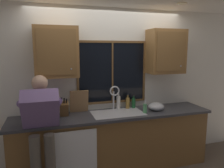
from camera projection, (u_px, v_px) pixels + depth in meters
name	position (u px, v px, depth m)	size (l,w,h in m)	color
back_wall	(108.00, 87.00, 3.60)	(5.44, 0.12, 2.55)	silver
ceiling_downlight_right	(182.00, 3.00, 3.04)	(0.14, 0.14, 0.01)	#FFEAB2
window_glass	(112.00, 72.00, 3.51)	(1.10, 0.02, 0.95)	black
window_frame_top	(112.00, 42.00, 3.42)	(1.17, 0.02, 0.04)	brown
window_frame_bottom	(112.00, 102.00, 3.58)	(1.17, 0.02, 0.04)	brown
window_frame_left	(78.00, 74.00, 3.34)	(0.04, 0.02, 0.95)	brown
window_frame_right	(144.00, 71.00, 3.67)	(0.04, 0.02, 0.95)	brown
window_mullion_center	(112.00, 72.00, 3.50)	(0.02, 0.02, 0.95)	brown
lower_cabinet_run	(114.00, 142.00, 3.40)	(3.04, 0.58, 0.88)	brown
countertop	(114.00, 115.00, 3.31)	(3.10, 0.62, 0.04)	#38383D
dishwasher_front	(75.00, 157.00, 2.91)	(0.60, 0.02, 0.74)	white
upper_cabinet_left	(56.00, 52.00, 3.05)	(0.61, 0.36, 0.72)	olive
upper_cabinet_right	(166.00, 52.00, 3.56)	(0.61, 0.36, 0.72)	olive
sink	(118.00, 119.00, 3.35)	(0.80, 0.46, 0.21)	#B7B7BC
faucet	(115.00, 95.00, 3.46)	(0.18, 0.09, 0.40)	silver
person_standing	(41.00, 125.00, 2.70)	(0.53, 0.69, 1.57)	#595147
knife_block	(64.00, 109.00, 3.17)	(0.12, 0.18, 0.32)	brown
cutting_board	(79.00, 101.00, 3.34)	(0.29, 0.02, 0.36)	#997047
mixing_bowl	(156.00, 107.00, 3.49)	(0.26, 0.26, 0.13)	#B7B7BC
soap_dispenser	(145.00, 108.00, 3.33)	(0.06, 0.07, 0.20)	#59A566
bottle_green_glass	(134.00, 103.00, 3.62)	(0.07, 0.07, 0.21)	#1E592D
bottle_tall_clear	(128.00, 103.00, 3.58)	(0.07, 0.07, 0.24)	olive
bottle_amber_small	(118.00, 102.00, 3.56)	(0.07, 0.07, 0.28)	silver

